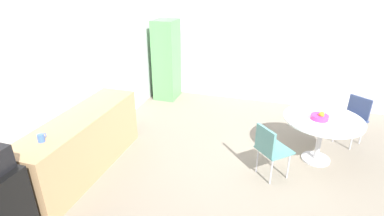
{
  "coord_description": "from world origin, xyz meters",
  "views": [
    {
      "loc": [
        -3.78,
        -0.02,
        2.76
      ],
      "look_at": [
        0.06,
        1.16,
        0.95
      ],
      "focal_mm": 28.18,
      "sensor_mm": 36.0,
      "label": 1
    }
  ],
  "objects_px": {
    "round_table": "(322,126)",
    "chair_teal": "(270,146)",
    "fruit_bowl": "(320,116)",
    "mug_white": "(41,138)",
    "locker_cabinet": "(166,60)",
    "chair_navy": "(355,115)"
  },
  "relations": [
    {
      "from": "round_table",
      "to": "chair_teal",
      "type": "distance_m",
      "value": 1.01
    },
    {
      "from": "fruit_bowl",
      "to": "mug_white",
      "type": "bearing_deg",
      "value": 120.92
    },
    {
      "from": "locker_cabinet",
      "to": "round_table",
      "type": "distance_m",
      "value": 3.76
    },
    {
      "from": "chair_teal",
      "to": "round_table",
      "type": "bearing_deg",
      "value": -46.63
    },
    {
      "from": "locker_cabinet",
      "to": "chair_navy",
      "type": "xyz_separation_m",
      "value": [
        -1.03,
        -3.88,
        -0.39
      ]
    },
    {
      "from": "locker_cabinet",
      "to": "round_table",
      "type": "relative_size",
      "value": 1.55
    },
    {
      "from": "mug_white",
      "to": "round_table",
      "type": "bearing_deg",
      "value": -58.89
    },
    {
      "from": "round_table",
      "to": "mug_white",
      "type": "height_order",
      "value": "mug_white"
    },
    {
      "from": "round_table",
      "to": "chair_teal",
      "type": "relative_size",
      "value": 1.42
    },
    {
      "from": "chair_navy",
      "to": "fruit_bowl",
      "type": "relative_size",
      "value": 3.22
    },
    {
      "from": "fruit_bowl",
      "to": "mug_white",
      "type": "xyz_separation_m",
      "value": [
        -1.98,
        3.31,
        0.16
      ]
    },
    {
      "from": "locker_cabinet",
      "to": "chair_teal",
      "type": "bearing_deg",
      "value": -134.72
    },
    {
      "from": "round_table",
      "to": "mug_white",
      "type": "relative_size",
      "value": 9.11
    },
    {
      "from": "round_table",
      "to": "mug_white",
      "type": "distance_m",
      "value": 3.94
    },
    {
      "from": "locker_cabinet",
      "to": "fruit_bowl",
      "type": "height_order",
      "value": "locker_cabinet"
    },
    {
      "from": "locker_cabinet",
      "to": "chair_navy",
      "type": "distance_m",
      "value": 4.03
    },
    {
      "from": "locker_cabinet",
      "to": "chair_teal",
      "type": "distance_m",
      "value": 3.6
    },
    {
      "from": "chair_teal",
      "to": "mug_white",
      "type": "relative_size",
      "value": 6.43
    },
    {
      "from": "chair_navy",
      "to": "mug_white",
      "type": "bearing_deg",
      "value": 125.5
    },
    {
      "from": "round_table",
      "to": "chair_navy",
      "type": "bearing_deg",
      "value": -37.08
    },
    {
      "from": "fruit_bowl",
      "to": "mug_white",
      "type": "height_order",
      "value": "mug_white"
    },
    {
      "from": "locker_cabinet",
      "to": "round_table",
      "type": "height_order",
      "value": "locker_cabinet"
    }
  ]
}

